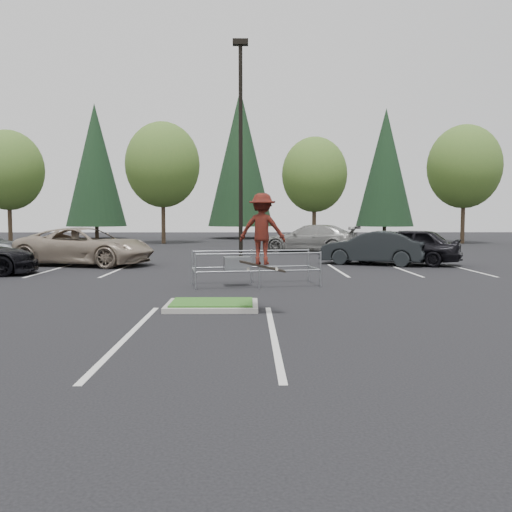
{
  "coord_description": "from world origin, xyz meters",
  "views": [
    {
      "loc": [
        0.91,
        -12.95,
        2.23
      ],
      "look_at": [
        1.08,
        1.5,
        1.15
      ],
      "focal_mm": 38.0,
      "sensor_mm": 36.0,
      "label": 1
    }
  ],
  "objects_px": {
    "decid_a": "(8,173)",
    "cart_corral": "(241,264)",
    "car_r_black": "(406,246)",
    "car_far_silver": "(312,239)",
    "conif_b": "(240,158)",
    "skateboarder": "(262,229)",
    "decid_c": "(314,177)",
    "decid_b": "(163,168)",
    "conif_c": "(385,168)",
    "decid_d": "(464,169)",
    "car_l_tan": "(85,246)",
    "car_r_charc": "(373,248)",
    "conif_a": "(95,165)",
    "light_pole": "(241,164)"
  },
  "relations": [
    {
      "from": "conif_c",
      "to": "car_r_charc",
      "type": "relative_size",
      "value": 2.7
    },
    {
      "from": "conif_a",
      "to": "car_far_silver",
      "type": "xyz_separation_m",
      "value": [
        18.66,
        -20.36,
        -6.26
      ]
    },
    {
      "from": "decid_c",
      "to": "car_r_charc",
      "type": "relative_size",
      "value": 1.81
    },
    {
      "from": "conif_c",
      "to": "car_l_tan",
      "type": "xyz_separation_m",
      "value": [
        -20.5,
        -28.11,
        -6.0
      ]
    },
    {
      "from": "light_pole",
      "to": "decid_b",
      "type": "distance_m",
      "value": 19.7
    },
    {
      "from": "decid_c",
      "to": "car_r_black",
      "type": "height_order",
      "value": "decid_c"
    },
    {
      "from": "decid_b",
      "to": "conif_c",
      "type": "xyz_separation_m",
      "value": [
        20.01,
        8.97,
        0.8
      ]
    },
    {
      "from": "decid_d",
      "to": "cart_corral",
      "type": "distance_m",
      "value": 31.89
    },
    {
      "from": "decid_c",
      "to": "decid_d",
      "type": "distance_m",
      "value": 12.03
    },
    {
      "from": "decid_d",
      "to": "conif_b",
      "type": "height_order",
      "value": "conif_b"
    },
    {
      "from": "decid_d",
      "to": "car_far_silver",
      "type": "relative_size",
      "value": 1.63
    },
    {
      "from": "decid_c",
      "to": "car_l_tan",
      "type": "distance_m",
      "value": 22.7
    },
    {
      "from": "decid_b",
      "to": "skateboarder",
      "type": "relative_size",
      "value": 5.49
    },
    {
      "from": "decid_c",
      "to": "skateboarder",
      "type": "bearing_deg",
      "value": -98.85
    },
    {
      "from": "decid_a",
      "to": "car_far_silver",
      "type": "xyz_separation_m",
      "value": [
        22.67,
        -10.39,
        -4.74
      ]
    },
    {
      "from": "decid_a",
      "to": "decid_b",
      "type": "distance_m",
      "value": 12.02
    },
    {
      "from": "skateboarder",
      "to": "car_far_silver",
      "type": "relative_size",
      "value": 0.3
    },
    {
      "from": "decid_b",
      "to": "conif_b",
      "type": "xyz_separation_m",
      "value": [
        6.01,
        9.97,
        1.81
      ]
    },
    {
      "from": "decid_a",
      "to": "cart_corral",
      "type": "bearing_deg",
      "value": -54.29
    },
    {
      "from": "decid_c",
      "to": "skateboarder",
      "type": "xyz_separation_m",
      "value": [
        -4.8,
        -30.83,
        -3.33
      ]
    },
    {
      "from": "decid_b",
      "to": "car_r_black",
      "type": "relative_size",
      "value": 1.96
    },
    {
      "from": "skateboarder",
      "to": "car_r_charc",
      "type": "bearing_deg",
      "value": -102.15
    },
    {
      "from": "car_r_black",
      "to": "conif_b",
      "type": "bearing_deg",
      "value": -140.16
    },
    {
      "from": "light_pole",
      "to": "conif_b",
      "type": "distance_m",
      "value": 28.69
    },
    {
      "from": "decid_d",
      "to": "car_l_tan",
      "type": "xyz_separation_m",
      "value": [
        -24.49,
        -18.94,
        -5.06
      ]
    },
    {
      "from": "cart_corral",
      "to": "conif_c",
      "type": "bearing_deg",
      "value": 59.45
    },
    {
      "from": "decid_b",
      "to": "conif_b",
      "type": "height_order",
      "value": "conif_b"
    },
    {
      "from": "decid_d",
      "to": "conif_a",
      "type": "distance_m",
      "value": 33.44
    },
    {
      "from": "car_far_silver",
      "to": "decid_a",
      "type": "bearing_deg",
      "value": -93.21
    },
    {
      "from": "light_pole",
      "to": "car_r_black",
      "type": "distance_m",
      "value": 8.39
    },
    {
      "from": "cart_corral",
      "to": "skateboarder",
      "type": "relative_size",
      "value": 2.35
    },
    {
      "from": "car_l_tan",
      "to": "car_r_charc",
      "type": "height_order",
      "value": "car_l_tan"
    },
    {
      "from": "conif_b",
      "to": "skateboarder",
      "type": "xyz_separation_m",
      "value": [
        1.19,
        -41.5,
        -5.93
      ]
    },
    {
      "from": "cart_corral",
      "to": "car_l_tan",
      "type": "xyz_separation_m",
      "value": [
        -7.14,
        7.31,
        0.15
      ]
    },
    {
      "from": "decid_b",
      "to": "skateboarder",
      "type": "distance_m",
      "value": 32.61
    },
    {
      "from": "light_pole",
      "to": "cart_corral",
      "type": "bearing_deg",
      "value": -88.95
    },
    {
      "from": "car_r_black",
      "to": "car_far_silver",
      "type": "relative_size",
      "value": 0.85
    },
    {
      "from": "car_r_charc",
      "to": "conif_a",
      "type": "bearing_deg",
      "value": -120.16
    },
    {
      "from": "light_pole",
      "to": "decid_c",
      "type": "distance_m",
      "value": 18.67
    },
    {
      "from": "conif_b",
      "to": "cart_corral",
      "type": "distance_m",
      "value": 37.11
    },
    {
      "from": "decid_a",
      "to": "light_pole",
      "type": "bearing_deg",
      "value": -44.25
    },
    {
      "from": "decid_b",
      "to": "cart_corral",
      "type": "xyz_separation_m",
      "value": [
        6.65,
        -26.45,
        -5.34
      ]
    },
    {
      "from": "light_pole",
      "to": "car_l_tan",
      "type": "distance_m",
      "value": 7.95
    },
    {
      "from": "conif_a",
      "to": "skateboarder",
      "type": "relative_size",
      "value": 7.4
    },
    {
      "from": "conif_c",
      "to": "car_r_charc",
      "type": "distance_m",
      "value": 29.62
    },
    {
      "from": "decid_c",
      "to": "car_r_black",
      "type": "distance_m",
      "value": 18.96
    },
    {
      "from": "car_r_black",
      "to": "conif_a",
      "type": "bearing_deg",
      "value": -117.92
    },
    {
      "from": "decid_d",
      "to": "conif_c",
      "type": "distance_m",
      "value": 10.04
    },
    {
      "from": "conif_b",
      "to": "car_r_black",
      "type": "distance_m",
      "value": 30.89
    },
    {
      "from": "decid_b",
      "to": "conif_c",
      "type": "distance_m",
      "value": 21.94
    }
  ]
}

